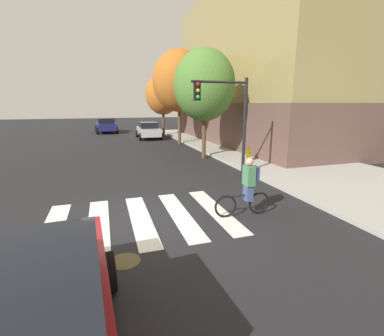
% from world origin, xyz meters
% --- Properties ---
extents(ground_plane, '(120.00, 120.00, 0.00)m').
position_xyz_m(ground_plane, '(0.00, 0.00, 0.00)').
color(ground_plane, black).
extents(sidewalk, '(6.50, 50.00, 0.15)m').
position_xyz_m(sidewalk, '(8.75, 0.00, 0.07)').
color(sidewalk, '#9E9B93').
rests_on(sidewalk, ground).
extents(crosswalk_stripes, '(5.04, 3.65, 0.01)m').
position_xyz_m(crosswalk_stripes, '(0.16, 0.00, 0.01)').
color(crosswalk_stripes, silver).
rests_on(crosswalk_stripes, ground).
extents(manhole_cover, '(0.64, 0.64, 0.01)m').
position_xyz_m(manhole_cover, '(-0.42, -2.02, 0.00)').
color(manhole_cover, '#473D1E').
rests_on(manhole_cover, ground).
extents(sedan_near, '(2.37, 4.70, 1.59)m').
position_xyz_m(sedan_near, '(-1.62, -4.40, 0.82)').
color(sedan_near, maroon).
rests_on(sedan_near, ground).
extents(sedan_mid, '(2.12, 4.40, 1.51)m').
position_xyz_m(sedan_mid, '(3.32, 18.48, 0.78)').
color(sedan_mid, '#B7B7BC').
rests_on(sedan_mid, ground).
extents(sedan_far, '(2.47, 4.86, 1.64)m').
position_xyz_m(sedan_far, '(-0.37, 25.30, 0.85)').
color(sedan_far, navy).
rests_on(sedan_far, ground).
extents(cyclist, '(1.71, 0.37, 1.69)m').
position_xyz_m(cyclist, '(3.12, -0.63, 0.84)').
color(cyclist, black).
rests_on(cyclist, ground).
extents(traffic_light_near, '(2.47, 0.28, 4.20)m').
position_xyz_m(traffic_light_near, '(4.29, 3.34, 2.86)').
color(traffic_light_near, black).
rests_on(traffic_light_near, ground).
extents(fire_hydrant, '(0.33, 0.22, 0.78)m').
position_xyz_m(fire_hydrant, '(6.74, 5.76, 0.53)').
color(fire_hydrant, gold).
rests_on(fire_hydrant, sidewalk).
extents(street_tree_near, '(3.47, 3.47, 6.17)m').
position_xyz_m(street_tree_near, '(4.91, 7.81, 4.16)').
color(street_tree_near, '#4C3823').
rests_on(street_tree_near, ground).
extents(street_tree_mid, '(4.03, 4.03, 7.18)m').
position_xyz_m(street_tree_mid, '(5.08, 13.86, 4.85)').
color(street_tree_mid, '#4C3823').
rests_on(street_tree_mid, ground).
extents(street_tree_far, '(3.37, 3.37, 6.00)m').
position_xyz_m(street_tree_far, '(5.08, 19.92, 4.05)').
color(street_tree_far, '#4C3823').
rests_on(street_tree_far, ground).
extents(corner_building, '(17.70, 19.18, 11.73)m').
position_xyz_m(corner_building, '(16.32, 13.04, 5.82)').
color(corner_building, brown).
rests_on(corner_building, ground).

